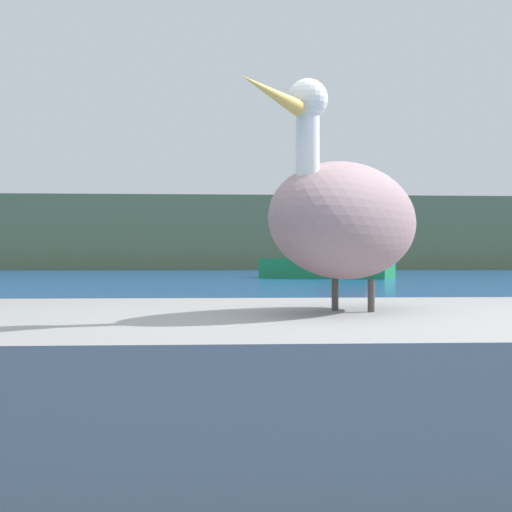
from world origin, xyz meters
name	(u,v)px	position (x,y,z in m)	size (l,w,h in m)	color
ground_plane	(423,500)	(0.00, 0.00, 0.00)	(260.00, 260.00, 0.00)	#194C93
hillside_backdrop	(224,235)	(0.00, 63.86, 3.18)	(140.00, 16.21, 6.37)	#6B7A51
pier_dock	(348,389)	(-0.19, 0.43, 0.33)	(3.71, 2.18, 0.65)	gray
pelican	(346,218)	(-0.20, 0.42, 1.05)	(1.00, 1.26, 0.91)	gray
fishing_boat_green	(332,261)	(4.66, 29.69, 0.78)	(6.34, 4.64, 4.49)	#1E8C4C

